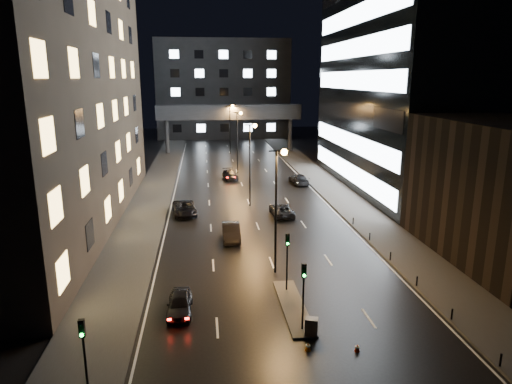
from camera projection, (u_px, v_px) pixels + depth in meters
ground at (242, 184)px, 68.08m from camera, size 160.00×160.00×0.00m
sidewalk_left at (153, 194)px, 61.84m from camera, size 5.00×110.00×0.15m
sidewalk_right at (332, 189)px, 64.65m from camera, size 5.00×110.00×0.15m
building_left at (29, 30)px, 45.27m from camera, size 15.00×48.00×40.00m
building_right_low at (505, 191)px, 39.00m from camera, size 10.00×18.00×12.00m
building_right_glass at (427, 24)px, 61.55m from camera, size 20.00×36.00×45.00m
building_far at (223, 89)px, 120.92m from camera, size 34.00×14.00×25.00m
skybridge at (229, 113)px, 94.95m from camera, size 30.00×3.00×10.00m
median_island at (293, 307)px, 31.49m from camera, size 1.60×8.00×0.15m
traffic_signal_near at (287, 252)px, 33.15m from camera, size 0.28×0.34×4.40m
traffic_signal_far at (304, 286)px, 27.86m from camera, size 0.28×0.34×4.40m
traffic_signal_corner at (84, 347)px, 21.75m from camera, size 0.28×0.34×4.40m
bollard_row at (403, 269)px, 36.84m from camera, size 0.12×25.12×0.90m
streetlight_near at (278, 195)px, 35.69m from camera, size 1.45×0.50×10.15m
streetlight_mid_a at (251, 154)px, 54.96m from camera, size 1.45×0.50×10.15m
streetlight_mid_b at (238, 134)px, 74.22m from camera, size 1.45×0.50×10.15m
streetlight_far at (231, 123)px, 93.49m from camera, size 1.45×0.50×10.15m
car_away_a at (180, 304)px, 30.64m from camera, size 1.67×4.07×1.38m
car_away_b at (231, 232)px, 44.56m from camera, size 1.76×4.87×1.60m
car_away_c at (184, 208)px, 52.75m from camera, size 3.25×5.77×1.52m
car_away_d at (230, 175)px, 71.30m from camera, size 2.48×5.02×1.40m
car_toward_a at (282, 210)px, 52.28m from camera, size 2.47×5.13×1.41m
car_toward_b at (299, 179)px, 67.91m from camera, size 2.45×5.31×1.50m
utility_cabinet at (311, 326)px, 27.82m from camera, size 0.90×0.78×1.08m
cone_a at (308, 346)px, 26.47m from camera, size 0.44×0.44×0.54m
cone_b at (357, 348)px, 26.45m from camera, size 0.44×0.44×0.44m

